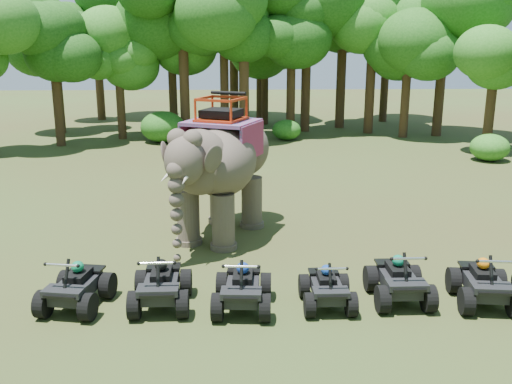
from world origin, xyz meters
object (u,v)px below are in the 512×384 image
Objects in this scene: atv_1 at (161,279)px; atv_3 at (327,282)px; elephant at (221,167)px; atv_5 at (484,277)px; atv_2 at (242,282)px; atv_0 at (76,281)px; atv_4 at (399,274)px.

atv_3 is at bearing -3.16° from atv_1.
atv_5 is (6.02, -4.95, -1.50)m from elephant.
atv_2 is at bearing -178.32° from atv_3.
atv_0 is 3.72m from atv_2.
atv_5 is at bearing 8.89° from atv_0.
elephant is at bearing 147.29° from atv_5.
atv_4 is at bearing -0.14° from atv_1.
elephant is 2.97× the size of atv_0.
atv_2 is at bearing 6.54° from atv_0.
atv_3 is (3.72, -0.14, -0.08)m from atv_1.
elephant reaches higher than atv_1.
elephant is at bearing 131.13° from atv_4.
atv_5 is (7.27, -0.15, -0.01)m from atv_1.
atv_2 is at bearing -7.31° from atv_1.
atv_1 reaches higher than atv_5.
atv_2 is 1.90m from atv_3.
atv_1 is at bearing -80.76° from elephant.
elephant is 5.91m from atv_0.
atv_1 is at bearing -174.49° from atv_5.
atv_2 is (1.82, -0.20, -0.01)m from atv_1.
atv_0 is 0.99× the size of atv_2.
elephant reaches higher than atv_2.
elephant is 2.96× the size of atv_2.
atv_0 is at bearing -179.49° from atv_2.
atv_0 is 5.61m from atv_3.
atv_1 is (1.89, -0.02, 0.02)m from atv_0.
atv_5 reaches higher than atv_3.
atv_1 is 5.41m from atv_4.
elephant is 5.74m from atv_3.
atv_4 is (7.30, 0.06, 0.01)m from atv_0.
atv_1 is at bearing 9.32° from atv_0.
atv_0 is 0.98× the size of atv_4.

